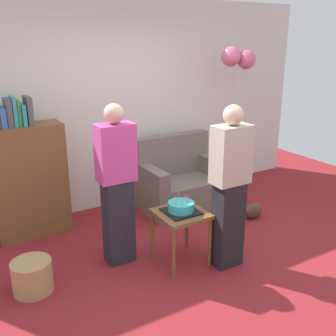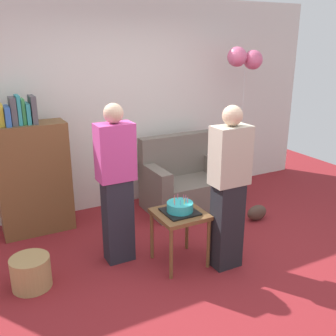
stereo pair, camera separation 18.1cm
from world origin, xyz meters
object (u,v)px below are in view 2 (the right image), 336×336
person_holding_cake (229,189)px  balloon_bunch (245,58)px  wicker_basket (31,272)px  handbag (257,213)px  side_table (180,220)px  birthday_cake (180,208)px  couch (184,182)px  person_blowing_candles (116,184)px  bookshelf (33,175)px

person_holding_cake → balloon_bunch: size_ratio=0.78×
wicker_basket → handbag: wicker_basket is taller
side_table → birthday_cake: 0.13m
couch → person_blowing_candles: person_blowing_candles is taller
birthday_cake → wicker_basket: (-1.41, 0.28, -0.46)m
side_table → handbag: size_ratio=2.00×
couch → wicker_basket: 2.38m
bookshelf → balloon_bunch: bearing=-5.2°
person_holding_cake → handbag: (0.97, 0.66, -0.73)m
person_holding_cake → couch: bearing=-81.5°
bookshelf → person_blowing_candles: person_blowing_candles is taller
birthday_cake → person_holding_cake: person_holding_cake is taller
couch → birthday_cake: (-0.77, -1.22, 0.27)m
person_holding_cake → balloon_bunch: 2.20m
bookshelf → birthday_cake: bearing=-51.3°
wicker_basket → person_holding_cake: bearing=-16.5°
person_blowing_candles → wicker_basket: size_ratio=4.53×
birthday_cake → person_blowing_candles: size_ratio=0.20×
side_table → person_blowing_candles: person_blowing_candles is taller
side_table → birthday_cake: birthday_cake is taller
side_table → person_holding_cake: size_ratio=0.34×
person_blowing_candles → side_table: bearing=-30.9°
side_table → balloon_bunch: 2.49m
birthday_cake → person_holding_cake: (0.39, -0.26, 0.22)m
balloon_bunch → handbag: bearing=-110.0°
wicker_basket → person_blowing_candles: bearing=5.1°
couch → person_holding_cake: bearing=-104.4°
person_holding_cake → balloon_bunch: (1.25, 1.43, 1.11)m
handbag → balloon_bunch: bearing=70.0°
bookshelf → person_holding_cake: (1.53, -1.68, 0.14)m
bookshelf → balloon_bunch: (2.77, -0.25, 1.25)m
side_table → wicker_basket: side_table is taller
bookshelf → person_blowing_candles: (0.62, -1.07, 0.14)m
birthday_cake → handbag: bearing=16.6°
person_holding_cake → handbag: size_ratio=5.82×
birthday_cake → wicker_basket: 1.51m
birthday_cake → handbag: birthday_cake is taller
bookshelf → person_holding_cake: person_holding_cake is taller
person_blowing_candles → balloon_bunch: size_ratio=0.78×
wicker_basket → bookshelf: bearing=76.6°
wicker_basket → balloon_bunch: (3.05, 0.89, 1.79)m
birthday_cake → wicker_basket: birthday_cake is taller
side_table → handbag: (1.35, 0.40, -0.38)m
wicker_basket → handbag: size_ratio=1.29×
side_table → couch: bearing=57.9°
couch → bookshelf: (-1.91, 0.20, 0.35)m
couch → birthday_cake: size_ratio=3.44×
bookshelf → person_holding_cake: bearing=-47.7°
side_table → handbag: bearing=16.6°
person_blowing_candles → person_holding_cake: (0.90, -0.61, 0.00)m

